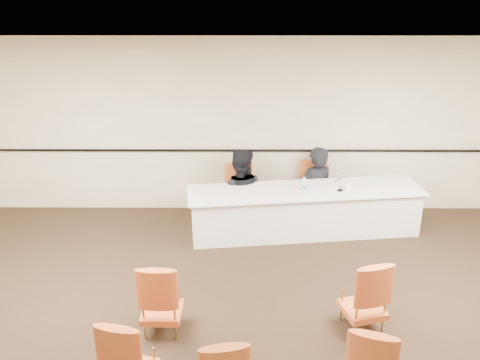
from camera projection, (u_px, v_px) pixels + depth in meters
name	position (u px, v px, depth m)	size (l,w,h in m)	color
ceiling	(259.00, 96.00, 4.71)	(10.00, 10.00, 0.00)	white
wall_back	(251.00, 127.00, 8.98)	(10.00, 0.04, 3.00)	beige
wall_rail	(251.00, 150.00, 9.09)	(9.80, 0.04, 0.03)	black
panel_table	(305.00, 211.00, 8.57)	(3.72, 0.86, 0.75)	silver
panelist_main	(315.00, 197.00, 9.12)	(0.65, 0.43, 1.79)	black
panelist_main_chair	(315.00, 191.00, 9.07)	(0.50, 0.50, 0.95)	#BF4E22
panelist_second	(240.00, 198.00, 8.97)	(0.85, 0.66, 1.75)	black
panelist_second_chair	(240.00, 194.00, 8.94)	(0.50, 0.50, 0.95)	#BF4E22
papers	(336.00, 190.00, 8.40)	(0.30, 0.22, 0.00)	white
microphone	(340.00, 183.00, 8.33)	(0.09, 0.19, 0.26)	black
water_bottle	(304.00, 184.00, 8.37)	(0.07, 0.07, 0.22)	teal
drinking_glass	(309.00, 188.00, 8.37)	(0.06, 0.06, 0.10)	silver
coffee_cup	(348.00, 186.00, 8.42)	(0.09, 0.09, 0.13)	white
aud_chair_front_left	(161.00, 296.00, 6.23)	(0.50, 0.50, 0.95)	#BF4E22
aud_chair_front_right	(364.00, 293.00, 6.28)	(0.50, 0.50, 0.95)	#BF4E22
aud_chair_back_left	(129.00, 355.00, 5.31)	(0.50, 0.50, 0.95)	#BF4E22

